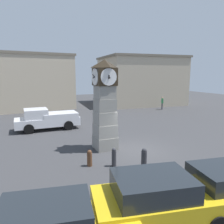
{
  "coord_description": "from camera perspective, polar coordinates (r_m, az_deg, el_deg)",
  "views": [
    {
      "loc": [
        -6.79,
        -11.24,
        4.79
      ],
      "look_at": [
        -0.68,
        2.53,
        2.14
      ],
      "focal_mm": 35.0,
      "sensor_mm": 36.0,
      "label": 1
    }
  ],
  "objects": [
    {
      "name": "pickup_truck",
      "position": [
        19.72,
        -16.55,
        -1.72
      ],
      "size": [
        5.36,
        2.21,
        1.85
      ],
      "color": "silver",
      "rests_on": "ground_plane"
    },
    {
      "name": "car_near_tower",
      "position": [
        7.73,
        12.19,
        -21.17
      ],
      "size": [
        4.76,
        2.85,
        1.62
      ],
      "color": "gold",
      "rests_on": "ground_plane"
    },
    {
      "name": "bollard_mid_row",
      "position": [
        11.62,
        0.52,
        -11.66
      ],
      "size": [
        0.24,
        0.24,
        1.0
      ],
      "color": "#333338",
      "rests_on": "ground_plane"
    },
    {
      "name": "storefront_low_left",
      "position": [
        35.91,
        7.32,
        8.2
      ],
      "size": [
        12.84,
        11.38,
        7.43
      ],
      "color": "#B7A88E",
      "rests_on": "ground_plane"
    },
    {
      "name": "pedestrian_near_bench",
      "position": [
        30.3,
        12.98,
        2.52
      ],
      "size": [
        0.41,
        0.47,
        1.72
      ],
      "color": "#3F3F47",
      "rests_on": "ground_plane"
    },
    {
      "name": "bollard_near_tower",
      "position": [
        11.72,
        -5.88,
        -11.84
      ],
      "size": [
        0.27,
        0.27,
        0.88
      ],
      "color": "brown",
      "rests_on": "ground_plane"
    },
    {
      "name": "clock_tower",
      "position": [
        13.7,
        -1.88,
        1.6
      ],
      "size": [
        1.62,
        1.72,
        5.64
      ],
      "color": "gray",
      "rests_on": "ground_plane"
    },
    {
      "name": "bollard_far_row",
      "position": [
        11.47,
        8.37,
        -11.85
      ],
      "size": [
        0.29,
        0.29,
        1.08
      ],
      "color": "#333338",
      "rests_on": "ground_plane"
    },
    {
      "name": "ground_plane",
      "position": [
        13.98,
        6.89,
        -10.13
      ],
      "size": [
        76.0,
        76.0,
        0.0
      ],
      "primitive_type": "plane",
      "color": "#38383A"
    },
    {
      "name": "warehouse_blue_far",
      "position": [
        31.94,
        -20.43,
        7.43
      ],
      "size": [
        11.35,
        7.52,
        7.41
      ],
      "color": "#B7A88E",
      "rests_on": "ground_plane"
    }
  ]
}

